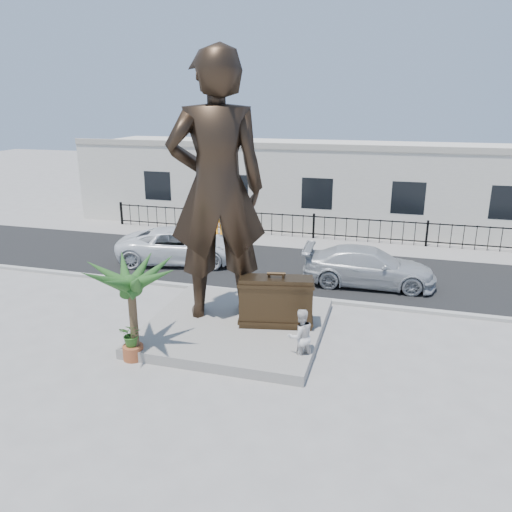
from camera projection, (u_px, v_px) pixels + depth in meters
The scene contains 16 objects.
ground at pixel (236, 355), 13.86m from camera, with size 100.00×100.00×0.00m, color #9E9991.
street at pixel (294, 267), 21.20m from camera, with size 40.00×7.00×0.01m, color black.
curb at pixel (275, 295), 17.97m from camera, with size 40.00×0.25×0.12m, color #A5A399.
far_sidewalk at pixel (311, 242), 24.87m from camera, with size 40.00×2.50×0.02m, color #9E9991.
plinth at pixel (236, 326), 15.32m from camera, with size 5.20×5.20×0.30m, color gray.
fence at pixel (314, 227), 25.43m from camera, with size 22.00×0.10×1.20m, color black.
building at pixel (327, 183), 28.81m from camera, with size 28.00×7.00×4.40m, color silver.
statue at pixel (217, 189), 14.73m from camera, with size 2.90×1.90×7.96m, color black.
suitcase at pixel (276, 302), 14.83m from camera, with size 2.15×0.68×1.52m, color #342515.
tourist at pixel (301, 336), 13.29m from camera, with size 0.75×0.58×1.54m, color silver.
car_white at pixel (180, 246), 21.65m from camera, with size 2.45×5.32×1.48m, color white.
car_silver at pixel (369, 267), 18.98m from camera, with size 2.02×4.97×1.44m, color #B3B6B8.
worker at pixel (219, 218), 25.95m from camera, with size 1.18×0.68×1.83m, color orange.
palm_tree at pixel (137, 358), 13.74m from camera, with size 1.80×1.80×3.20m, color #224A1B, non-canonical shape.
planter at pixel (133, 352), 13.62m from camera, with size 0.56×0.56×0.40m, color #994B28.
shrub at pixel (132, 334), 13.46m from camera, with size 0.61×0.53×0.67m, color #2F621F.
Camera 1 is at (3.90, -11.78, 6.78)m, focal length 35.00 mm.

